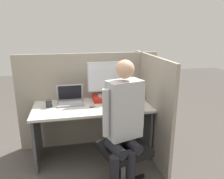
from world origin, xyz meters
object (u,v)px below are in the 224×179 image
at_px(coffee_mug, 130,96).
at_px(monitor, 105,79).
at_px(carrot_toy, 109,108).
at_px(pen_cup, 49,104).
at_px(person, 124,119).
at_px(paper_box, 105,98).
at_px(office_chair, 124,137).
at_px(laptop, 70,100).
at_px(stapler, 138,98).

bearing_deg(coffee_mug, monitor, 175.57).
height_order(carrot_toy, pen_cup, pen_cup).
distance_m(person, coffee_mug, 0.91).
distance_m(paper_box, carrot_toy, 0.37).
distance_m(office_chair, pen_cup, 1.05).
xyz_separation_m(paper_box, monitor, (-0.00, 0.00, 0.27)).
bearing_deg(coffee_mug, person, -109.76).
distance_m(laptop, coffee_mug, 0.82).
relative_size(paper_box, laptop, 0.97).
bearing_deg(paper_box, stapler, -12.11).
bearing_deg(office_chair, pen_cup, 143.35).
distance_m(laptop, person, 0.98).
height_order(monitor, coffee_mug, monitor).
distance_m(laptop, pen_cup, 0.28).
distance_m(paper_box, office_chair, 0.77).
bearing_deg(office_chair, stapler, 60.25).
bearing_deg(monitor, office_chair, -83.60).
bearing_deg(monitor, stapler, -12.45).
relative_size(paper_box, pen_cup, 3.51).
bearing_deg(carrot_toy, pen_cup, 161.35).
height_order(monitor, pen_cup, monitor).
height_order(paper_box, carrot_toy, paper_box).
xyz_separation_m(monitor, carrot_toy, (-0.02, -0.37, -0.28)).
distance_m(stapler, pen_cup, 1.19).
height_order(monitor, office_chair, monitor).
xyz_separation_m(monitor, office_chair, (0.08, -0.74, -0.49)).
bearing_deg(person, laptop, 121.33).
relative_size(coffee_mug, pen_cup, 1.10).
bearing_deg(laptop, coffee_mug, 1.06).
relative_size(paper_box, carrot_toy, 2.92).
bearing_deg(monitor, pen_cup, -170.13).
relative_size(laptop, pen_cup, 3.62).
relative_size(monitor, office_chair, 0.45).
distance_m(monitor, carrot_toy, 0.47).
xyz_separation_m(paper_box, laptop, (-0.47, -0.04, 0.02)).
distance_m(paper_box, stapler, 0.46).
distance_m(stapler, carrot_toy, 0.54).
bearing_deg(coffee_mug, office_chair, -110.36).
distance_m(laptop, office_chair, 0.92).
distance_m(office_chair, coffee_mug, 0.80).
relative_size(monitor, pen_cup, 4.95).
xyz_separation_m(monitor, person, (0.04, -0.88, -0.21)).
relative_size(person, coffee_mug, 13.44).
xyz_separation_m(monitor, pen_cup, (-0.74, -0.13, -0.26)).
xyz_separation_m(monitor, laptop, (-0.47, -0.04, -0.25)).
xyz_separation_m(office_chair, pen_cup, (-0.82, 0.61, 0.23)).
distance_m(person, pen_cup, 1.08).
height_order(paper_box, coffee_mug, coffee_mug).
bearing_deg(office_chair, laptop, 128.45).
height_order(carrot_toy, coffee_mug, coffee_mug).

